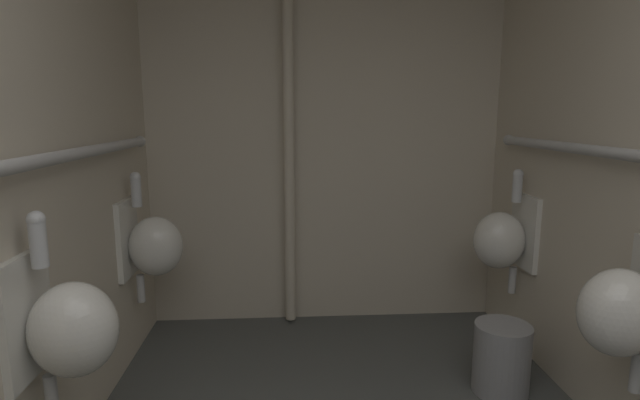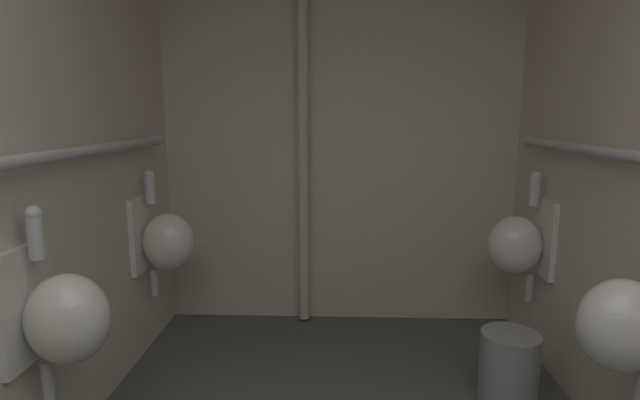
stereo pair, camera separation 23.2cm
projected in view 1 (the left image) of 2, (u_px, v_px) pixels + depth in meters
wall_back at (324, 127)px, 3.27m from camera, size 2.46×0.06×2.66m
urinal_left_mid at (67, 327)px, 1.71m from camera, size 0.32×0.30×0.76m
urinal_left_far at (152, 244)px, 2.78m from camera, size 0.32×0.30×0.76m
urinal_right_mid at (625, 310)px, 1.86m from camera, size 0.32×0.30×0.76m
urinal_right_far at (503, 238)px, 2.91m from camera, size 0.32×0.30×0.76m
supply_pipe_left at (26, 164)px, 1.62m from camera, size 0.06×2.61×0.06m
standpipe_back_wall at (289, 127)px, 3.15m from camera, size 0.07×0.07×2.61m
waste_bin at (502, 358)px, 2.52m from camera, size 0.28×0.28×0.36m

